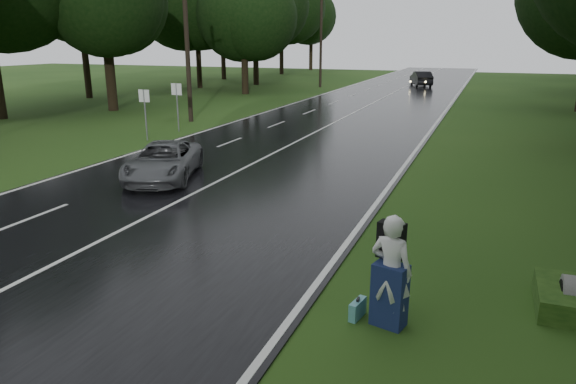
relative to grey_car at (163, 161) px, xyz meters
name	(u,v)px	position (x,y,z in m)	size (l,w,h in m)	color
ground	(64,261)	(2.01, -6.98, -0.68)	(160.00, 160.00, 0.00)	#274815
road	(325,128)	(2.01, 13.02, -0.66)	(12.00, 140.00, 0.04)	black
lane_center	(325,127)	(2.01, 13.02, -0.64)	(0.12, 140.00, 0.01)	silver
grey_car	(163,161)	(0.00, 0.00, 0.00)	(2.14, 4.64, 1.29)	#4D4F52
far_car	(421,79)	(3.39, 43.53, 0.14)	(1.66, 4.75, 1.57)	black
hitchhiker	(391,275)	(9.47, -7.02, 0.27)	(0.85, 0.80, 2.06)	silver
suitcase	(358,309)	(8.90, -7.01, -0.51)	(0.14, 0.48, 0.34)	#549DA0
utility_pole_mid	(191,121)	(-6.49, 12.43, -0.68)	(1.80, 0.28, 10.76)	black
utility_pole_far	(320,87)	(-6.49, 38.52, -0.68)	(1.80, 0.28, 10.99)	black
road_sign_a	(147,140)	(-5.19, 6.15, -0.68)	(0.61, 0.10, 2.52)	white
road_sign_b	(179,131)	(-5.19, 9.03, -0.68)	(0.63, 0.10, 2.61)	white
tree_left_d	(114,110)	(-14.46, 14.94, -0.68)	(8.89, 8.89, 13.90)	black
tree_left_e	(245,94)	(-10.77, 29.02, -0.68)	(7.48, 7.48, 11.69)	black
tree_left_f	(256,85)	(-14.20, 38.91, -0.68)	(9.53, 9.53, 14.88)	black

